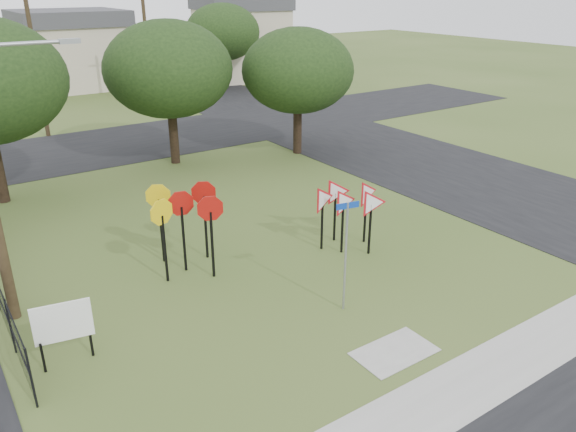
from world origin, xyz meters
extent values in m
plane|color=#394E1D|center=(0.00, 0.00, 0.00)|extent=(140.00, 140.00, 0.00)
cube|color=gray|center=(0.00, -4.20, 0.01)|extent=(30.00, 1.60, 0.02)
cube|color=#394E1D|center=(0.00, -5.40, 0.01)|extent=(30.00, 0.80, 0.02)
cube|color=black|center=(12.00, 10.00, 0.01)|extent=(8.00, 50.00, 0.02)
cube|color=black|center=(0.00, 20.00, 0.01)|extent=(60.00, 8.00, 0.02)
cube|color=gray|center=(0.00, -2.40, 0.01)|extent=(2.00, 1.20, 0.02)
cylinder|color=gray|center=(0.23, -0.16, 1.57)|extent=(0.06, 0.06, 3.14)
cube|color=#0E359A|center=(0.23, -0.16, 3.06)|extent=(0.64, 0.16, 0.17)
cube|color=black|center=(-2.39, 4.35, 1.07)|extent=(0.06, 0.06, 2.13)
cube|color=black|center=(-1.43, 4.77, 1.07)|extent=(0.06, 0.06, 2.13)
cube|color=black|center=(-1.85, 3.49, 1.07)|extent=(0.06, 0.06, 2.13)
cube|color=black|center=(-3.13, 4.03, 1.07)|extent=(0.06, 0.06, 2.13)
cube|color=black|center=(-2.71, 5.30, 1.07)|extent=(0.06, 0.06, 2.13)
cube|color=black|center=(2.42, 2.58, 0.87)|extent=(0.06, 0.06, 1.75)
cube|color=black|center=(3.10, 1.99, 0.87)|extent=(0.06, 0.06, 1.75)
cube|color=black|center=(2.03, 3.16, 0.87)|extent=(0.06, 0.06, 1.75)
cube|color=black|center=(2.81, 3.45, 0.87)|extent=(0.06, 0.06, 1.75)
cube|color=black|center=(3.58, 2.77, 0.87)|extent=(0.06, 0.06, 1.75)
cube|color=black|center=(-7.18, 1.63, 0.38)|extent=(0.05, 0.05, 0.76)
cube|color=black|center=(-6.09, 1.63, 0.38)|extent=(0.05, 0.05, 0.76)
cube|color=white|center=(-6.63, 1.63, 1.15)|extent=(1.30, 0.28, 0.98)
cylinder|color=gray|center=(-6.10, 4.40, 7.00)|extent=(2.40, 0.10, 0.10)
cube|color=gray|center=(-4.90, 4.40, 7.00)|extent=(0.50, 0.18, 0.12)
cylinder|color=#3B2E1B|center=(-2.00, 24.00, 4.50)|extent=(0.24, 0.24, 9.00)
cylinder|color=#3B2E1B|center=(6.00, 28.00, 4.25)|extent=(0.24, 0.24, 8.50)
cylinder|color=black|center=(-7.60, 0.50, 0.75)|extent=(0.05, 0.05, 1.50)
cylinder|color=black|center=(-7.60, 2.80, 0.75)|extent=(0.05, 0.05, 1.50)
cube|color=beige|center=(4.00, 40.00, 2.50)|extent=(8.00, 8.00, 5.00)
cube|color=#3F3F44|center=(4.00, 40.00, 5.60)|extent=(8.40, 8.40, 1.20)
cube|color=beige|center=(18.00, 36.00, 3.00)|extent=(7.91, 7.91, 6.00)
cube|color=#3F3F44|center=(18.00, 36.00, 6.60)|extent=(8.30, 8.30, 1.20)
cylinder|color=black|center=(2.00, 15.00, 1.22)|extent=(0.44, 0.44, 2.45)
ellipsoid|color=black|center=(2.00, 15.00, 4.55)|extent=(6.00, 6.00, 4.50)
cylinder|color=black|center=(8.00, 13.00, 1.14)|extent=(0.44, 0.44, 2.27)
ellipsoid|color=black|center=(8.00, 13.00, 4.23)|extent=(5.60, 5.60, 4.20)
cylinder|color=black|center=(14.00, 32.00, 1.22)|extent=(0.44, 0.44, 2.45)
ellipsoid|color=black|center=(14.00, 32.00, 4.55)|extent=(6.00, 6.00, 4.50)
camera|label=1|loc=(-8.52, -10.25, 8.33)|focal=35.00mm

